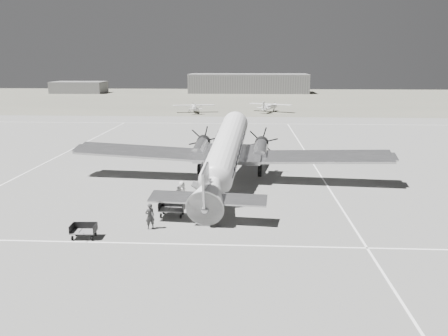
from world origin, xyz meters
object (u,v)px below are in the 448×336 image
(baggage_cart_far, at_px, (84,231))
(baggage_cart_near, at_px, (172,209))
(light_plane_left, at_px, (194,108))
(ramp_agent, at_px, (180,195))
(hangar_main, at_px, (248,83))
(passenger, at_px, (182,192))
(dc3_airliner, at_px, (225,155))
(ground_crew, at_px, (150,216))
(light_plane_right, at_px, (270,107))
(shed_secondary, at_px, (79,87))

(baggage_cart_far, bearing_deg, baggage_cart_near, 38.26)
(light_plane_left, xyz_separation_m, baggage_cart_far, (1.21, -70.26, -0.49))
(light_plane_left, relative_size, ramp_agent, 5.51)
(hangar_main, relative_size, baggage_cart_far, 25.20)
(hangar_main, height_order, passenger, hangar_main)
(dc3_airliner, bearing_deg, ground_crew, -108.29)
(light_plane_left, xyz_separation_m, light_plane_right, (16.75, 1.99, 0.06))
(baggage_cart_far, relative_size, ground_crew, 0.92)
(dc3_airliner, xyz_separation_m, ramp_agent, (-3.31, -5.71, -2.08))
(dc3_airliner, bearing_deg, light_plane_left, 104.53)
(baggage_cart_near, bearing_deg, hangar_main, 89.77)
(light_plane_right, bearing_deg, dc3_airliner, -72.85)
(baggage_cart_near, distance_m, baggage_cart_far, 6.63)
(shed_secondary, distance_m, baggage_cart_near, 135.30)
(shed_secondary, height_order, baggage_cart_far, shed_secondary)
(baggage_cart_near, bearing_deg, passenger, 87.40)
(light_plane_right, height_order, baggage_cart_far, light_plane_right)
(baggage_cart_near, bearing_deg, light_plane_right, 83.55)
(light_plane_left, xyz_separation_m, ground_crew, (5.15, -68.45, -0.06))
(shed_secondary, distance_m, ground_crew, 137.22)
(dc3_airliner, height_order, baggage_cart_far, dc3_airliner)
(ground_crew, xyz_separation_m, ramp_agent, (1.27, 4.95, -0.06))
(baggage_cart_near, bearing_deg, baggage_cart_far, -136.58)
(dc3_airliner, bearing_deg, passenger, -118.44)
(shed_secondary, relative_size, dc3_airliner, 0.59)
(baggage_cart_far, bearing_deg, dc3_airliner, 52.88)
(baggage_cart_near, bearing_deg, ground_crew, -110.31)
(shed_secondary, bearing_deg, light_plane_right, -40.94)
(light_plane_left, bearing_deg, ramp_agent, -95.94)
(passenger, bearing_deg, light_plane_left, 26.03)
(shed_secondary, xyz_separation_m, dc3_airliner, (57.65, -115.88, 0.92))
(light_plane_left, distance_m, ramp_agent, 63.82)
(light_plane_left, xyz_separation_m, ramp_agent, (6.42, -63.50, -0.12))
(ramp_agent, bearing_deg, passenger, -5.83)
(light_plane_left, relative_size, baggage_cart_far, 5.58)
(passenger, bearing_deg, ramp_agent, -164.85)
(light_plane_left, distance_m, passenger, 63.04)
(hangar_main, distance_m, baggage_cart_near, 129.16)
(hangar_main, height_order, shed_secondary, hangar_main)
(shed_secondary, xyz_separation_m, light_plane_left, (47.92, -58.09, -1.04))
(ground_crew, height_order, passenger, ground_crew)
(ground_crew, bearing_deg, passenger, -136.22)
(hangar_main, xyz_separation_m, light_plane_right, (4.67, -61.09, -2.27))
(passenger, bearing_deg, dc3_airliner, -13.29)
(hangar_main, bearing_deg, passenger, -92.55)
(light_plane_right, xyz_separation_m, ground_crew, (-11.61, -70.45, -0.12))
(shed_secondary, xyz_separation_m, baggage_cart_near, (54.13, -124.00, -1.45))
(ramp_agent, distance_m, passenger, 0.80)
(dc3_airliner, distance_m, passenger, 6.23)
(ground_crew, bearing_deg, hangar_main, -126.10)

